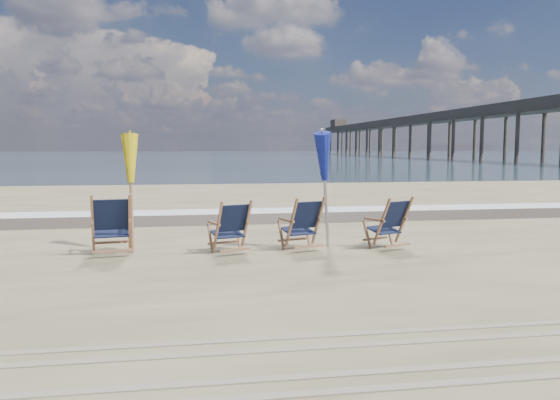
% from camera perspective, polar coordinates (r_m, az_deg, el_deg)
% --- Properties ---
extents(ocean, '(400.00, 400.00, 0.00)m').
position_cam_1_polar(ocean, '(135.21, -8.54, 4.70)').
color(ocean, '#324653').
rests_on(ocean, ground).
extents(surf_foam, '(200.00, 1.40, 0.01)m').
position_cam_1_polar(surf_foam, '(15.67, -3.55, -1.14)').
color(surf_foam, silver).
rests_on(surf_foam, ground).
extents(wet_sand_strip, '(200.00, 2.60, 0.00)m').
position_cam_1_polar(wet_sand_strip, '(14.19, -2.96, -1.84)').
color(wet_sand_strip, '#42362A').
rests_on(wet_sand_strip, ground).
extents(tire_tracks, '(80.00, 1.30, 0.01)m').
position_cam_1_polar(tire_tracks, '(4.99, 9.55, -15.89)').
color(tire_tracks, gray).
rests_on(tire_tracks, ground).
extents(beach_chair_0, '(0.78, 0.86, 1.06)m').
position_cam_1_polar(beach_chair_0, '(9.54, -15.43, -2.44)').
color(beach_chair_0, black).
rests_on(beach_chair_0, ground).
extents(beach_chair_1, '(0.79, 0.83, 0.94)m').
position_cam_1_polar(beach_chair_1, '(9.42, -3.50, -2.72)').
color(beach_chair_1, black).
rests_on(beach_chair_1, ground).
extents(beach_chair_2, '(0.81, 0.86, 0.97)m').
position_cam_1_polar(beach_chair_2, '(9.70, 4.04, -2.40)').
color(beach_chair_2, black).
rests_on(beach_chair_2, ground).
extents(beach_chair_3, '(0.83, 0.87, 0.96)m').
position_cam_1_polar(beach_chair_3, '(10.08, 12.84, -2.26)').
color(beach_chair_3, black).
rests_on(beach_chair_3, ground).
extents(umbrella_yellow, '(0.30, 0.30, 2.05)m').
position_cam_1_polar(umbrella_yellow, '(9.80, -15.36, 3.65)').
color(umbrella_yellow, '#986644').
rests_on(umbrella_yellow, ground).
extents(umbrella_blue, '(0.30, 0.30, 2.13)m').
position_cam_1_polar(umbrella_blue, '(9.71, 4.81, 4.25)').
color(umbrella_blue, '#A5A5AD').
rests_on(umbrella_blue, ground).
extents(fishing_pier, '(4.40, 140.00, 9.30)m').
position_cam_1_polar(fishing_pier, '(90.34, 16.92, 7.09)').
color(fishing_pier, '#4A3F36').
rests_on(fishing_pier, ground).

